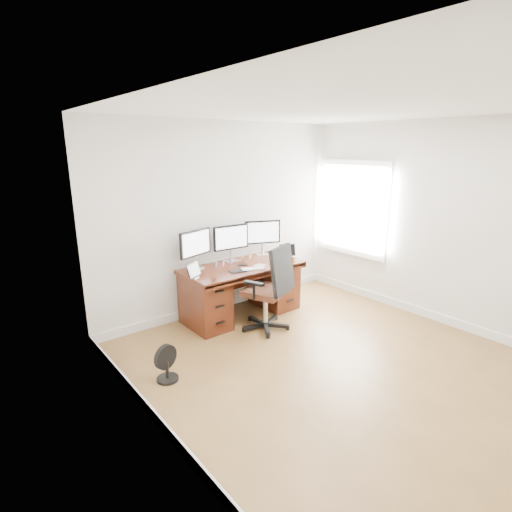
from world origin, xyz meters
TOP-DOWN VIEW (x-y plane):
  - ground at (0.00, 0.00)m, footprint 4.50×4.50m
  - back_wall at (0.00, 2.25)m, footprint 4.00×0.10m
  - right_wall at (2.00, 0.11)m, footprint 0.10×4.50m
  - desk at (0.00, 1.83)m, footprint 1.70×0.80m
  - office_chair at (0.01, 1.23)m, footprint 0.79×0.79m
  - floor_fan at (-1.60, 0.96)m, footprint 0.27×0.23m
  - monitor_left at (-0.58, 2.07)m, footprint 0.54×0.19m
  - monitor_center at (-0.00, 2.07)m, footprint 0.55×0.16m
  - monitor_right at (0.58, 2.07)m, footprint 0.52×0.24m
  - tablet_left at (-0.80, 1.75)m, footprint 0.25×0.17m
  - tablet_right at (0.81, 1.75)m, footprint 0.24×0.18m
  - keyboard at (0.00, 1.57)m, footprint 0.33×0.22m
  - trackpad at (0.18, 1.64)m, footprint 0.18×0.18m
  - drawing_tablet at (-0.22, 1.62)m, footprint 0.24×0.18m
  - phone at (-0.00, 1.81)m, footprint 0.14×0.10m
  - figurine_blue at (-0.33, 1.95)m, footprint 0.03×0.03m
  - figurine_pink at (-0.22, 1.95)m, footprint 0.03×0.03m
  - figurine_purple at (-0.09, 1.95)m, footprint 0.03×0.03m
  - figurine_brown at (0.10, 1.95)m, footprint 0.03×0.03m
  - figurine_orange at (0.24, 1.95)m, footprint 0.03×0.03m

SIDE VIEW (x-z plane):
  - ground at x=0.00m, z-range 0.00..0.00m
  - floor_fan at x=-1.60m, z-range -0.01..0.38m
  - office_chair at x=0.01m, z-range -0.20..0.95m
  - desk at x=0.00m, z-range 0.03..0.78m
  - trackpad at x=0.18m, z-range 0.75..0.76m
  - drawing_tablet at x=-0.22m, z-range 0.75..0.76m
  - phone at x=0.00m, z-range 0.75..0.76m
  - keyboard at x=0.00m, z-range 0.75..0.76m
  - figurine_blue at x=-0.33m, z-range 0.75..0.83m
  - figurine_pink at x=-0.22m, z-range 0.75..0.83m
  - figurine_purple at x=-0.09m, z-range 0.75..0.83m
  - figurine_brown at x=0.10m, z-range 0.75..0.83m
  - figurine_orange at x=0.24m, z-range 0.75..0.83m
  - tablet_left at x=-0.80m, z-range 0.74..0.93m
  - tablet_right at x=0.81m, z-range 0.74..0.93m
  - monitor_left at x=-0.58m, z-range 0.82..1.35m
  - monitor_center at x=0.00m, z-range 0.82..1.35m
  - monitor_right at x=0.58m, z-range 0.82..1.35m
  - back_wall at x=0.00m, z-range 0.00..2.70m
  - right_wall at x=2.00m, z-range 0.00..2.70m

